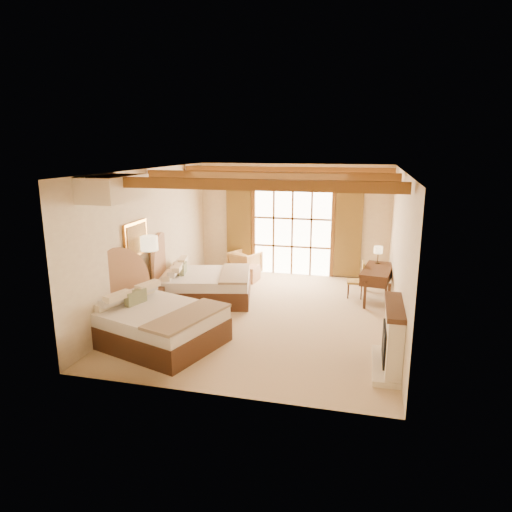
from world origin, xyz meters
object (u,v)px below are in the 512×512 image
(desk, at_px, (377,283))
(bed_near, at_px, (149,320))
(armchair, at_px, (245,263))
(bed_far, at_px, (198,282))
(nightstand, at_px, (153,301))

(desk, bearing_deg, bed_near, -131.41)
(armchair, bearing_deg, desk, -177.93)
(bed_far, xyz_separation_m, nightstand, (-0.62, -1.19, -0.14))
(bed_near, bearing_deg, armchair, 101.53)
(bed_near, distance_m, bed_far, 2.58)
(bed_far, xyz_separation_m, armchair, (0.55, 2.39, -0.09))
(nightstand, relative_size, desk, 0.38)
(nightstand, distance_m, armchair, 3.77)
(bed_near, xyz_separation_m, nightstand, (-0.60, 1.39, -0.16))
(nightstand, xyz_separation_m, desk, (4.87, 2.19, 0.13))
(armchair, relative_size, desk, 0.49)
(bed_far, height_order, nightstand, bed_far)
(bed_far, distance_m, armchair, 2.45)
(bed_far, relative_size, nightstand, 4.30)
(bed_far, bearing_deg, armchair, 64.13)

